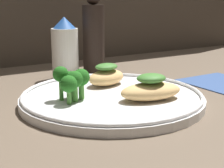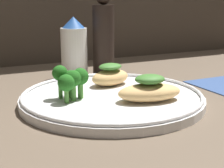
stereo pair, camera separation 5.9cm
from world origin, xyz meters
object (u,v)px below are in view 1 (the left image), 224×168
object	(u,v)px
broccoli_bunch	(72,80)
pepper_grinder	(94,38)
plate	(112,97)
sauce_bottle	(65,50)

from	to	relation	value
broccoli_bunch	pepper_grinder	size ratio (longest dim) A/B	0.30
pepper_grinder	plate	bearing A→B (deg)	-110.75
plate	broccoli_bunch	world-z (taller)	broccoli_bunch
pepper_grinder	sauce_bottle	bearing A→B (deg)	180.00
sauce_bottle	pepper_grinder	distance (cm)	7.57
plate	pepper_grinder	distance (cm)	23.48
broccoli_bunch	pepper_grinder	bearing A→B (deg)	53.09
sauce_bottle	plate	bearing A→B (deg)	-91.68
plate	pepper_grinder	world-z (taller)	pepper_grinder
broccoli_bunch	pepper_grinder	xyz separation A→B (cm)	(15.03, 20.02, 4.04)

